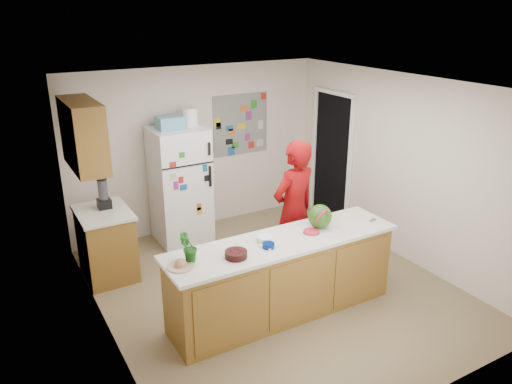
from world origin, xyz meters
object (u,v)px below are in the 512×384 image
person (294,211)px  watermelon (320,216)px  refrigerator (180,186)px  cherry_bowl (236,254)px

person → watermelon: person is taller
refrigerator → cherry_bowl: 2.51m
watermelon → person: bearing=85.6°
person → cherry_bowl: 1.40m
watermelon → cherry_bowl: (-1.15, -0.15, -0.11)m
person → cherry_bowl: (-1.20, -0.74, 0.05)m
person → cherry_bowl: person is taller
refrigerator → watermelon: (0.77, -2.33, 0.22)m
cherry_bowl → refrigerator: bearing=81.2°
refrigerator → person: 1.92m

